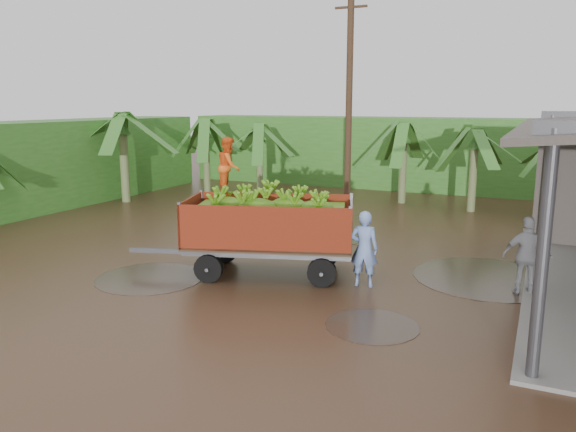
{
  "coord_description": "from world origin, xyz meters",
  "views": [
    {
      "loc": [
        5.21,
        -12.85,
        4.37
      ],
      "look_at": [
        -0.76,
        0.17,
        1.46
      ],
      "focal_mm": 35.0,
      "sensor_mm": 36.0,
      "label": 1
    }
  ],
  "objects_px": {
    "banana_trailer": "(269,225)",
    "utility_pole": "(349,106)",
    "man_grey": "(527,256)",
    "man_blue": "(364,249)"
  },
  "relations": [
    {
      "from": "banana_trailer",
      "to": "man_blue",
      "type": "distance_m",
      "value": 2.55
    },
    {
      "from": "man_blue",
      "to": "man_grey",
      "type": "distance_m",
      "value": 3.7
    },
    {
      "from": "man_blue",
      "to": "utility_pole",
      "type": "bearing_deg",
      "value": -75.73
    },
    {
      "from": "man_grey",
      "to": "utility_pole",
      "type": "bearing_deg",
      "value": -57.6
    },
    {
      "from": "man_grey",
      "to": "utility_pole",
      "type": "height_order",
      "value": "utility_pole"
    },
    {
      "from": "man_blue",
      "to": "man_grey",
      "type": "height_order",
      "value": "man_blue"
    },
    {
      "from": "man_blue",
      "to": "banana_trailer",
      "type": "bearing_deg",
      "value": -6.25
    },
    {
      "from": "man_grey",
      "to": "utility_pole",
      "type": "distance_m",
      "value": 9.83
    },
    {
      "from": "man_blue",
      "to": "utility_pole",
      "type": "relative_size",
      "value": 0.22
    },
    {
      "from": "banana_trailer",
      "to": "utility_pole",
      "type": "xyz_separation_m",
      "value": [
        -0.45,
        7.56,
        2.93
      ]
    }
  ]
}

